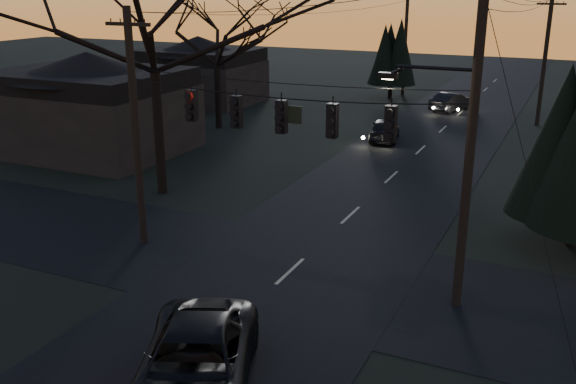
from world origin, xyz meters
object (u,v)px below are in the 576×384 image
at_px(utility_pole_far_l, 402,95).
at_px(sedan_oncoming_b, 452,102).
at_px(utility_pole_left, 144,242).
at_px(utility_pole_right, 456,305).
at_px(utility_pole_far_r, 537,125).
at_px(sedan_oncoming_a, 384,129).
at_px(suv_near, 195,365).
at_px(bare_tree_left, 152,19).

xyz_separation_m(utility_pole_far_l, sedan_oncoming_b, (5.20, -5.34, 0.68)).
xyz_separation_m(utility_pole_left, sedan_oncoming_b, (5.20, 30.66, 0.68)).
distance_m(utility_pole_right, utility_pole_far_r, 28.00).
xyz_separation_m(utility_pole_right, sedan_oncoming_b, (-6.30, 30.66, 0.68)).
bearing_deg(sedan_oncoming_b, sedan_oncoming_a, 101.04).
height_order(utility_pole_right, sedan_oncoming_a, utility_pole_right).
bearing_deg(sedan_oncoming_a, utility_pole_right, 102.08).
bearing_deg(sedan_oncoming_b, utility_pole_far_l, -25.60).
distance_m(suv_near, sedan_oncoming_a, 26.63).
relative_size(utility_pole_right, utility_pole_far_r, 1.18).
bearing_deg(utility_pole_right, bare_tree_left, 160.13).
distance_m(utility_pole_far_l, suv_near, 43.56).
height_order(utility_pole_right, utility_pole_left, utility_pole_right).
height_order(sedan_oncoming_a, sedan_oncoming_b, sedan_oncoming_a).
xyz_separation_m(utility_pole_far_l, sedan_oncoming_a, (3.39, -16.61, 0.69)).
xyz_separation_m(utility_pole_far_r, utility_pole_far_l, (-11.50, 8.00, 0.00)).
height_order(utility_pole_left, utility_pole_far_r, same).
relative_size(utility_pole_left, suv_near, 1.51).
bearing_deg(sedan_oncoming_b, suv_near, 112.60).
distance_m(utility_pole_right, utility_pole_left, 11.50).
height_order(bare_tree_left, suv_near, bare_tree_left).
distance_m(utility_pole_left, utility_pole_far_r, 30.27).
distance_m(utility_pole_far_l, sedan_oncoming_a, 16.96).
xyz_separation_m(utility_pole_far_l, bare_tree_left, (-2.87, -30.81, 7.74)).
relative_size(suv_near, sedan_oncoming_b, 1.37).
xyz_separation_m(utility_pole_far_r, sedan_oncoming_b, (-6.30, 2.66, 0.68)).
xyz_separation_m(utility_pole_left, utility_pole_far_l, (0.00, 36.00, 0.00)).
distance_m(utility_pole_left, suv_near, 9.81).
height_order(suv_near, sedan_oncoming_a, suv_near).
xyz_separation_m(utility_pole_left, suv_near, (6.80, -7.02, 0.78)).
relative_size(utility_pole_left, sedan_oncoming_b, 2.07).
xyz_separation_m(utility_pole_left, bare_tree_left, (-2.87, 5.19, 7.74)).
bearing_deg(bare_tree_left, utility_pole_far_r, 57.80).
bearing_deg(sedan_oncoming_b, utility_pole_left, 100.54).
relative_size(utility_pole_right, sedan_oncoming_b, 2.43).
bearing_deg(utility_pole_right, utility_pole_left, 180.00).
relative_size(utility_pole_far_l, sedan_oncoming_b, 1.94).
bearing_deg(utility_pole_far_r, suv_near, -97.64).
bearing_deg(utility_pole_far_r, sedan_oncoming_a, -133.30).
xyz_separation_m(bare_tree_left, suv_near, (9.67, -12.21, -6.95)).
bearing_deg(sedan_oncoming_a, utility_pole_far_l, -89.07).
xyz_separation_m(utility_pole_far_l, suv_near, (6.80, -43.02, 0.78)).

